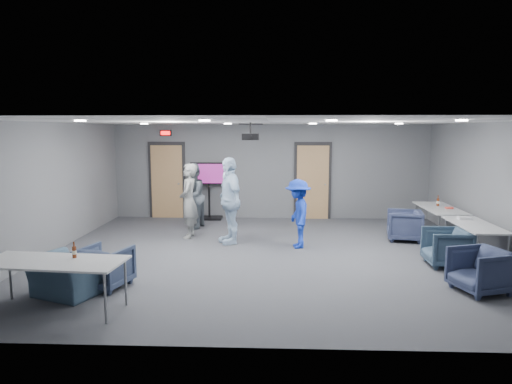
{
  "coord_description": "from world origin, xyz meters",
  "views": [
    {
      "loc": [
        0.12,
        -9.05,
        2.54
      ],
      "look_at": [
        -0.29,
        0.76,
        1.2
      ],
      "focal_mm": 32.0,
      "sensor_mm": 36.0,
      "label": 1
    }
  ],
  "objects_px": {
    "chair_right_a": "(404,225)",
    "table_right_a": "(440,209)",
    "person_b": "(192,196)",
    "bottle_front": "(74,252)",
    "person_d": "(298,214)",
    "table_right_b": "(475,227)",
    "bottle_right": "(438,202)",
    "projector": "(251,137)",
    "chair_front_a": "(105,267)",
    "chair_front_b": "(66,276)",
    "person_a": "(189,201)",
    "person_c": "(230,200)",
    "table_front_left": "(53,263)",
    "chair_right_c": "(480,271)",
    "tv_stand": "(209,187)",
    "chair_right_b": "(447,247)"
  },
  "relations": [
    {
      "from": "chair_right_a",
      "to": "table_right_a",
      "type": "height_order",
      "value": "table_right_a"
    },
    {
      "from": "person_b",
      "to": "bottle_front",
      "type": "xyz_separation_m",
      "value": [
        -0.73,
        -5.35,
        -0.03
      ]
    },
    {
      "from": "person_d",
      "to": "chair_right_a",
      "type": "xyz_separation_m",
      "value": [
        2.5,
        0.74,
        -0.39
      ]
    },
    {
      "from": "table_right_b",
      "to": "bottle_right",
      "type": "relative_size",
      "value": 6.47
    },
    {
      "from": "projector",
      "to": "chair_front_a",
      "type": "bearing_deg",
      "value": -132.59
    },
    {
      "from": "chair_front_b",
      "to": "person_d",
      "type": "bearing_deg",
      "value": -119.39
    },
    {
      "from": "table_right_b",
      "to": "person_b",
      "type": "bearing_deg",
      "value": 65.52
    },
    {
      "from": "person_a",
      "to": "person_c",
      "type": "relative_size",
      "value": 0.91
    },
    {
      "from": "person_c",
      "to": "bottle_right",
      "type": "height_order",
      "value": "person_c"
    },
    {
      "from": "person_b",
      "to": "person_c",
      "type": "xyz_separation_m",
      "value": [
        1.11,
        -1.49,
        0.13
      ]
    },
    {
      "from": "table_right_b",
      "to": "projector",
      "type": "distance_m",
      "value": 4.75
    },
    {
      "from": "table_front_left",
      "to": "projector",
      "type": "xyz_separation_m",
      "value": [
        2.59,
        3.36,
        1.71
      ]
    },
    {
      "from": "bottle_front",
      "to": "projector",
      "type": "distance_m",
      "value": 4.28
    },
    {
      "from": "table_right_b",
      "to": "bottle_right",
      "type": "bearing_deg",
      "value": -0.85
    },
    {
      "from": "bottle_front",
      "to": "bottle_right",
      "type": "height_order",
      "value": "bottle_right"
    },
    {
      "from": "table_right_a",
      "to": "table_right_b",
      "type": "xyz_separation_m",
      "value": [
        0.0,
        -1.9,
        -0.0
      ]
    },
    {
      "from": "person_d",
      "to": "chair_right_a",
      "type": "distance_m",
      "value": 2.64
    },
    {
      "from": "person_c",
      "to": "chair_right_c",
      "type": "xyz_separation_m",
      "value": [
        4.24,
        -3.01,
        -0.62
      ]
    },
    {
      "from": "table_front_left",
      "to": "chair_right_c",
      "type": "bearing_deg",
      "value": 13.71
    },
    {
      "from": "person_b",
      "to": "person_a",
      "type": "bearing_deg",
      "value": 17.09
    },
    {
      "from": "chair_right_a",
      "to": "bottle_right",
      "type": "xyz_separation_m",
      "value": [
        0.91,
        0.51,
        0.47
      ]
    },
    {
      "from": "chair_front_a",
      "to": "table_right_a",
      "type": "distance_m",
      "value": 7.59
    },
    {
      "from": "person_c",
      "to": "person_d",
      "type": "relative_size",
      "value": 1.3
    },
    {
      "from": "table_right_a",
      "to": "person_c",
      "type": "bearing_deg",
      "value": 97.67
    },
    {
      "from": "person_b",
      "to": "projector",
      "type": "xyz_separation_m",
      "value": [
        1.62,
        -2.15,
        1.56
      ]
    },
    {
      "from": "table_front_left",
      "to": "bottle_front",
      "type": "distance_m",
      "value": 0.31
    },
    {
      "from": "chair_right_c",
      "to": "tv_stand",
      "type": "height_order",
      "value": "tv_stand"
    },
    {
      "from": "chair_right_b",
      "to": "tv_stand",
      "type": "height_order",
      "value": "tv_stand"
    },
    {
      "from": "person_a",
      "to": "person_b",
      "type": "bearing_deg",
      "value": -176.2
    },
    {
      "from": "person_b",
      "to": "projector",
      "type": "relative_size",
      "value": 4.73
    },
    {
      "from": "chair_right_c",
      "to": "chair_front_a",
      "type": "bearing_deg",
      "value": -107.62
    },
    {
      "from": "chair_front_b",
      "to": "chair_right_c",
      "type": "bearing_deg",
      "value": -155.3
    },
    {
      "from": "table_right_a",
      "to": "table_front_left",
      "type": "relative_size",
      "value": 0.89
    },
    {
      "from": "person_b",
      "to": "projector",
      "type": "distance_m",
      "value": 3.11
    },
    {
      "from": "person_d",
      "to": "chair_front_b",
      "type": "xyz_separation_m",
      "value": [
        -3.71,
        -3.06,
        -0.43
      ]
    },
    {
      "from": "chair_right_c",
      "to": "table_right_a",
      "type": "bearing_deg",
      "value": 152.26
    },
    {
      "from": "table_right_a",
      "to": "bottle_right",
      "type": "xyz_separation_m",
      "value": [
        0.03,
        0.23,
        0.14
      ]
    },
    {
      "from": "chair_front_a",
      "to": "tv_stand",
      "type": "distance_m",
      "value": 5.84
    },
    {
      "from": "person_a",
      "to": "chair_right_a",
      "type": "distance_m",
      "value": 5.05
    },
    {
      "from": "chair_front_b",
      "to": "table_right_b",
      "type": "relative_size",
      "value": 0.57
    },
    {
      "from": "chair_right_c",
      "to": "table_front_left",
      "type": "height_order",
      "value": "table_front_left"
    },
    {
      "from": "person_d",
      "to": "tv_stand",
      "type": "bearing_deg",
      "value": -149.37
    },
    {
      "from": "chair_front_a",
      "to": "table_front_left",
      "type": "xyz_separation_m",
      "value": [
        -0.34,
        -1.0,
        0.35
      ]
    },
    {
      "from": "chair_front_a",
      "to": "projector",
      "type": "height_order",
      "value": "projector"
    },
    {
      "from": "chair_right_c",
      "to": "chair_front_a",
      "type": "xyz_separation_m",
      "value": [
        -5.98,
        -0.01,
        -0.01
      ]
    },
    {
      "from": "table_right_b",
      "to": "chair_front_b",
      "type": "bearing_deg",
      "value": 107.03
    },
    {
      "from": "chair_front_a",
      "to": "person_a",
      "type": "bearing_deg",
      "value": -85.73
    },
    {
      "from": "chair_right_b",
      "to": "chair_front_a",
      "type": "xyz_separation_m",
      "value": [
        -5.98,
        -1.42,
        -0.01
      ]
    },
    {
      "from": "chair_right_b",
      "to": "tv_stand",
      "type": "relative_size",
      "value": 0.48
    },
    {
      "from": "person_d",
      "to": "chair_right_c",
      "type": "distance_m",
      "value": 3.83
    }
  ]
}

